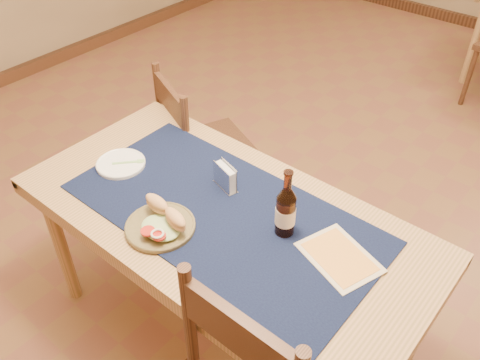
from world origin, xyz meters
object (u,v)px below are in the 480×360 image
Objects in this scene: main_table at (223,229)px; napkin_holder at (225,177)px; chair_main_far at (202,148)px; beer_bottle at (286,211)px; sandwich_plate at (162,223)px.

napkin_holder is (-0.09, 0.12, 0.14)m from main_table.
beer_bottle reaches higher than chair_main_far.
napkin_holder is (0.52, -0.40, 0.32)m from chair_main_far.
chair_main_far is at bearing 139.47° from main_table.
chair_main_far is 3.40× the size of beer_bottle.
main_table is at bearing 61.29° from sandwich_plate.
main_table is 0.20m from napkin_holder.
napkin_holder reaches higher than main_table.
beer_bottle reaches higher than main_table.
chair_main_far is 0.93m from sandwich_plate.
napkin_holder reaches higher than sandwich_plate.
napkin_holder is (-0.32, 0.05, -0.05)m from beer_bottle.
main_table is at bearing -164.19° from beer_bottle.
chair_main_far is 3.63× the size of sandwich_plate.
chair_main_far is 0.73m from napkin_holder.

